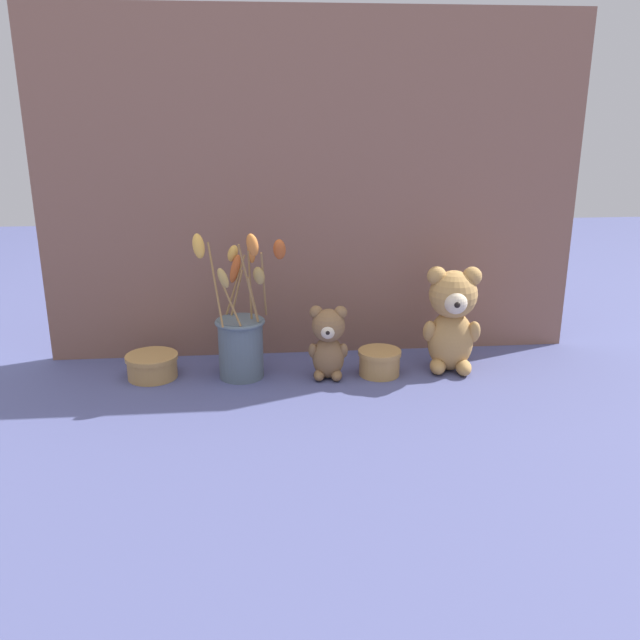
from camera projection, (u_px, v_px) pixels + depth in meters
The scene contains 7 objects.
ground_plane at pixel (321, 378), 1.45m from camera, with size 4.00×4.00×0.00m, color #4C5184.
backdrop_wall at pixel (314, 190), 1.49m from camera, with size 1.20×0.02×0.75m.
teddy_bear_large at pixel (452, 317), 1.45m from camera, with size 0.13×0.12×0.23m.
teddy_bear_medium at pixel (328, 341), 1.42m from camera, with size 0.09×0.08×0.16m.
flower_vase at pixel (241, 335), 1.42m from camera, with size 0.19×0.15×0.32m.
decorative_tin_tall at pixel (152, 366), 1.44m from camera, with size 0.11×0.11×0.05m.
decorative_tin_short at pixel (379, 362), 1.46m from camera, with size 0.09×0.09×0.06m.
Camera 1 is at (-0.13, -1.33, 0.56)m, focal length 38.00 mm.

